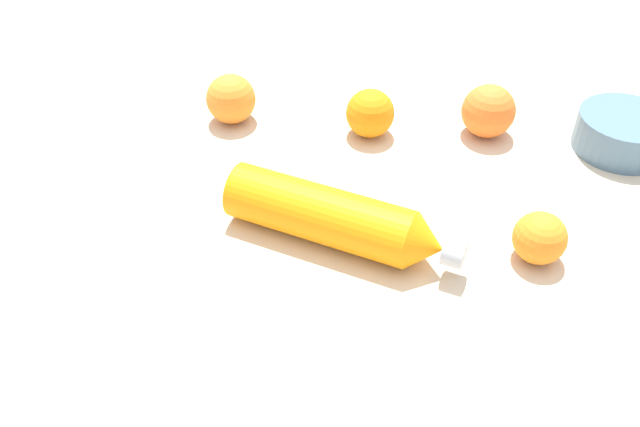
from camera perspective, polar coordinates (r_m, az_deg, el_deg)
ground_plane at (r=0.81m, az=1.05°, el=-0.32°), size 2.40×2.40×0.00m
water_bottle at (r=0.76m, az=1.45°, el=-0.43°), size 0.28×0.12×0.07m
orange_0 at (r=0.77m, az=18.33°, el=-2.01°), size 0.06×0.06×0.06m
orange_1 at (r=0.97m, az=-7.65°, el=9.72°), size 0.07×0.07×0.07m
orange_2 at (r=0.96m, az=14.24°, el=8.52°), size 0.07×0.07×0.07m
orange_3 at (r=0.94m, az=4.32°, el=8.57°), size 0.07×0.07×0.07m
ceramic_bowl at (r=1.00m, az=24.55°, el=6.32°), size 0.13×0.13×0.05m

